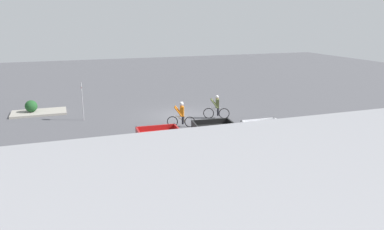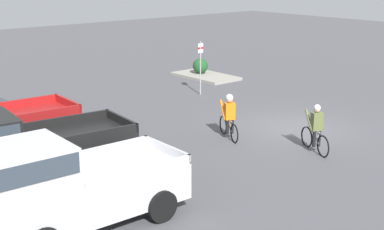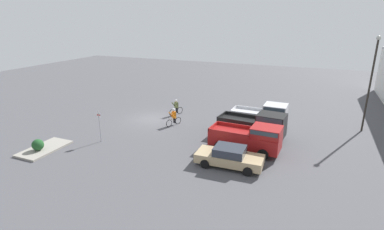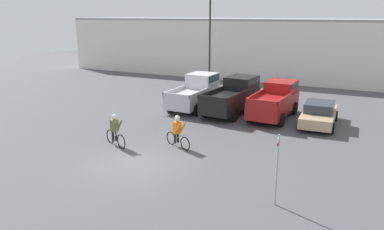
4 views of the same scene
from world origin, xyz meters
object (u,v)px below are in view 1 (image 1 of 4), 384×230
Objects in this scene: sedan_0 at (100,169)px; cyclist_1 at (217,107)px; pickup_truck_1 at (230,148)px; shrub at (31,106)px; fire_lane_sign at (82,98)px; pickup_truck_2 at (170,157)px; cyclist_0 at (181,114)px; pickup_truck_0 at (287,142)px.

cyclist_1 is at bearing -136.88° from sedan_0.
shrub is at bearing -58.11° from pickup_truck_1.
pickup_truck_1 is at bearing 172.99° from sedan_0.
sedan_0 is 11.93m from cyclist_1.
pickup_truck_1 is 2.16× the size of fire_lane_sign.
pickup_truck_2 is 3.13× the size of cyclist_1.
sedan_0 is (2.78, -0.73, -0.43)m from pickup_truck_2.
sedan_0 is at bearing 89.86° from fire_lane_sign.
fire_lane_sign reaches higher than cyclist_1.
pickup_truck_1 is 3.32× the size of cyclist_0.
pickup_truck_2 is (2.78, 0.04, -0.06)m from pickup_truck_1.
fire_lane_sign reaches higher than cyclist_0.
fire_lane_sign is 3.02× the size of shrub.
cyclist_0 is at bearing -91.74° from pickup_truck_1.
cyclist_1 is (-5.92, -8.88, -0.32)m from pickup_truck_2.
pickup_truck_2 is 1.16× the size of sedan_0.
cyclist_1 reaches higher than sedan_0.
sedan_0 is (5.56, -0.68, -0.49)m from pickup_truck_1.
shrub is (8.93, -14.36, -0.60)m from pickup_truck_1.
cyclist_0 is 11.35m from shrub.
pickup_truck_2 is 6.16× the size of shrub.
pickup_truck_1 reaches higher than sedan_0.
pickup_truck_0 reaches higher than cyclist_0.
pickup_truck_2 is at bearing 0.91° from pickup_truck_1.
pickup_truck_2 is at bearing 165.35° from sedan_0.
pickup_truck_1 is at bearing -179.09° from pickup_truck_2.
cyclist_1 is at bearing -109.62° from pickup_truck_1.
pickup_truck_0 reaches higher than pickup_truck_2.
pickup_truck_2 is at bearing -0.62° from pickup_truck_0.
shrub is (6.16, -14.40, -0.54)m from pickup_truck_2.
pickup_truck_0 is 8.21m from cyclist_0.
cyclist_0 is at bearing -71.55° from pickup_truck_0.
shrub is at bearing -66.85° from pickup_truck_2.
pickup_truck_0 is at bearing 126.06° from fire_lane_sign.
fire_lane_sign reaches higher than pickup_truck_2.
pickup_truck_1 reaches higher than cyclist_1.
fire_lane_sign is (2.75, -11.42, 0.43)m from pickup_truck_2.
fire_lane_sign is (5.53, -11.37, 0.37)m from pickup_truck_1.
pickup_truck_0 is 1.90× the size of fire_lane_sign.
pickup_truck_1 is 6.52× the size of shrub.
cyclist_1 is at bearing -92.06° from pickup_truck_0.
pickup_truck_2 is at bearing 68.71° from cyclist_0.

